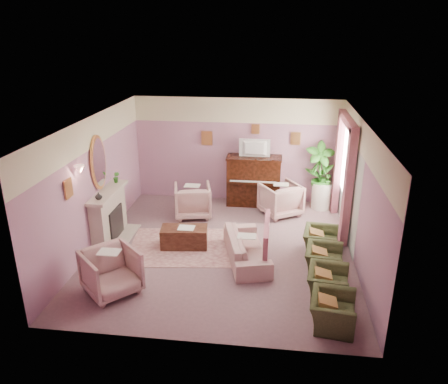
# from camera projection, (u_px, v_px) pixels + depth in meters

# --- Properties ---
(floor) EXTENTS (5.50, 6.00, 0.01)m
(floor) POSITION_uv_depth(u_px,v_px,m) (222.00, 249.00, 9.46)
(floor) COLOR #785960
(floor) RESTS_ON ground
(ceiling) EXTENTS (5.50, 6.00, 0.01)m
(ceiling) POSITION_uv_depth(u_px,v_px,m) (222.00, 121.00, 8.47)
(ceiling) COLOR white
(ceiling) RESTS_ON wall_back
(wall_back) EXTENTS (5.50, 0.02, 2.80)m
(wall_back) POSITION_uv_depth(u_px,v_px,m) (237.00, 150.00, 11.74)
(wall_back) COLOR gray
(wall_back) RESTS_ON floor
(wall_front) EXTENTS (5.50, 0.02, 2.80)m
(wall_front) POSITION_uv_depth(u_px,v_px,m) (195.00, 262.00, 6.18)
(wall_front) COLOR gray
(wall_front) RESTS_ON floor
(wall_left) EXTENTS (0.02, 6.00, 2.80)m
(wall_left) POSITION_uv_depth(u_px,v_px,m) (94.00, 183.00, 9.29)
(wall_left) COLOR gray
(wall_left) RESTS_ON floor
(wall_right) EXTENTS (0.02, 6.00, 2.80)m
(wall_right) POSITION_uv_depth(u_px,v_px,m) (360.00, 195.00, 8.64)
(wall_right) COLOR gray
(wall_right) RESTS_ON floor
(picture_rail_band) EXTENTS (5.50, 0.01, 0.65)m
(picture_rail_band) POSITION_uv_depth(u_px,v_px,m) (237.00, 110.00, 11.35)
(picture_rail_band) COLOR beige
(picture_rail_band) RESTS_ON wall_back
(stripe_panel) EXTENTS (0.01, 3.00, 2.15)m
(stripe_panel) POSITION_uv_depth(u_px,v_px,m) (348.00, 188.00, 9.96)
(stripe_panel) COLOR #B7BEB2
(stripe_panel) RESTS_ON wall_right
(fireplace_surround) EXTENTS (0.30, 1.40, 1.10)m
(fireplace_surround) POSITION_uv_depth(u_px,v_px,m) (109.00, 216.00, 9.75)
(fireplace_surround) COLOR #B3A795
(fireplace_surround) RESTS_ON floor
(fireplace_inset) EXTENTS (0.18, 0.72, 0.68)m
(fireplace_inset) POSITION_uv_depth(u_px,v_px,m) (114.00, 223.00, 9.80)
(fireplace_inset) COLOR black
(fireplace_inset) RESTS_ON floor
(fire_ember) EXTENTS (0.06, 0.54, 0.10)m
(fire_ember) POSITION_uv_depth(u_px,v_px,m) (116.00, 230.00, 9.86)
(fire_ember) COLOR orange
(fire_ember) RESTS_ON floor
(mantel_shelf) EXTENTS (0.40, 1.55, 0.07)m
(mantel_shelf) POSITION_uv_depth(u_px,v_px,m) (108.00, 192.00, 9.55)
(mantel_shelf) COLOR #B3A795
(mantel_shelf) RESTS_ON fireplace_surround
(hearth) EXTENTS (0.55, 1.50, 0.02)m
(hearth) POSITION_uv_depth(u_px,v_px,m) (119.00, 238.00, 9.92)
(hearth) COLOR #B3A795
(hearth) RESTS_ON floor
(mirror_frame) EXTENTS (0.04, 0.72, 1.20)m
(mirror_frame) POSITION_uv_depth(u_px,v_px,m) (98.00, 162.00, 9.32)
(mirror_frame) COLOR tan
(mirror_frame) RESTS_ON wall_left
(mirror_glass) EXTENTS (0.01, 0.60, 1.06)m
(mirror_glass) POSITION_uv_depth(u_px,v_px,m) (99.00, 163.00, 9.32)
(mirror_glass) COLOR white
(mirror_glass) RESTS_ON wall_left
(sconce_shade) EXTENTS (0.20, 0.20, 0.16)m
(sconce_shade) POSITION_uv_depth(u_px,v_px,m) (80.00, 170.00, 8.28)
(sconce_shade) COLOR #FFB09B
(sconce_shade) RESTS_ON wall_left
(piano) EXTENTS (1.40, 0.60, 1.30)m
(piano) POSITION_uv_depth(u_px,v_px,m) (254.00, 181.00, 11.66)
(piano) COLOR black
(piano) RESTS_ON floor
(piano_keyshelf) EXTENTS (1.30, 0.12, 0.06)m
(piano_keyshelf) POSITION_uv_depth(u_px,v_px,m) (253.00, 183.00, 11.31)
(piano_keyshelf) COLOR black
(piano_keyshelf) RESTS_ON piano
(piano_keys) EXTENTS (1.20, 0.08, 0.02)m
(piano_keys) POSITION_uv_depth(u_px,v_px,m) (253.00, 182.00, 11.29)
(piano_keys) COLOR silver
(piano_keys) RESTS_ON piano
(piano_top) EXTENTS (1.45, 0.65, 0.04)m
(piano_top) POSITION_uv_depth(u_px,v_px,m) (254.00, 157.00, 11.42)
(piano_top) COLOR black
(piano_top) RESTS_ON piano
(television) EXTENTS (0.80, 0.12, 0.48)m
(television) POSITION_uv_depth(u_px,v_px,m) (254.00, 147.00, 11.27)
(television) COLOR black
(television) RESTS_ON piano
(print_back_left) EXTENTS (0.30, 0.03, 0.38)m
(print_back_left) POSITION_uv_depth(u_px,v_px,m) (207.00, 138.00, 11.69)
(print_back_left) COLOR tan
(print_back_left) RESTS_ON wall_back
(print_back_right) EXTENTS (0.26, 0.03, 0.34)m
(print_back_right) POSITION_uv_depth(u_px,v_px,m) (296.00, 139.00, 11.39)
(print_back_right) COLOR tan
(print_back_right) RESTS_ON wall_back
(print_back_mid) EXTENTS (0.22, 0.03, 0.26)m
(print_back_mid) POSITION_uv_depth(u_px,v_px,m) (256.00, 129.00, 11.44)
(print_back_mid) COLOR tan
(print_back_mid) RESTS_ON wall_back
(print_left_wall) EXTENTS (0.03, 0.28, 0.36)m
(print_left_wall) POSITION_uv_depth(u_px,v_px,m) (68.00, 189.00, 8.05)
(print_left_wall) COLOR tan
(print_left_wall) RESTS_ON wall_left
(window_blind) EXTENTS (0.03, 1.40, 1.80)m
(window_blind) POSITION_uv_depth(u_px,v_px,m) (348.00, 158.00, 9.98)
(window_blind) COLOR beige
(window_blind) RESTS_ON wall_right
(curtain_left) EXTENTS (0.16, 0.34, 2.60)m
(curtain_left) POSITION_uv_depth(u_px,v_px,m) (348.00, 188.00, 9.28)
(curtain_left) COLOR #A05363
(curtain_left) RESTS_ON floor
(curtain_right) EXTENTS (0.16, 0.34, 2.60)m
(curtain_right) POSITION_uv_depth(u_px,v_px,m) (338.00, 163.00, 10.98)
(curtain_right) COLOR #A05363
(curtain_right) RESTS_ON floor
(pelmet) EXTENTS (0.16, 2.20, 0.16)m
(pelmet) POSITION_uv_depth(u_px,v_px,m) (348.00, 121.00, 9.68)
(pelmet) COLOR #A05363
(pelmet) RESTS_ON wall_right
(mantel_plant) EXTENTS (0.16, 0.16, 0.28)m
(mantel_plant) POSITION_uv_depth(u_px,v_px,m) (116.00, 177.00, 10.00)
(mantel_plant) COLOR #307E23
(mantel_plant) RESTS_ON mantel_shelf
(mantel_vase) EXTENTS (0.16, 0.16, 0.16)m
(mantel_vase) POSITION_uv_depth(u_px,v_px,m) (99.00, 196.00, 9.04)
(mantel_vase) COLOR beige
(mantel_vase) RESTS_ON mantel_shelf
(area_rug) EXTENTS (2.69, 2.07, 0.01)m
(area_rug) POSITION_uv_depth(u_px,v_px,m) (187.00, 246.00, 9.56)
(area_rug) COLOR #AE7B77
(area_rug) RESTS_ON floor
(coffee_table) EXTENTS (1.05, 0.61, 0.45)m
(coffee_table) POSITION_uv_depth(u_px,v_px,m) (184.00, 237.00, 9.50)
(coffee_table) COLOR #402215
(coffee_table) RESTS_ON floor
(table_paper) EXTENTS (0.35, 0.28, 0.01)m
(table_paper) POSITION_uv_depth(u_px,v_px,m) (186.00, 228.00, 9.41)
(table_paper) COLOR white
(table_paper) RESTS_ON coffee_table
(sofa) EXTENTS (0.62, 1.85, 0.75)m
(sofa) POSITION_uv_depth(u_px,v_px,m) (247.00, 243.00, 8.93)
(sofa) COLOR #C39993
(sofa) RESTS_ON floor
(sofa_throw) EXTENTS (0.09, 1.41, 0.52)m
(sofa_throw) POSITION_uv_depth(u_px,v_px,m) (267.00, 234.00, 8.80)
(sofa_throw) COLOR #A05363
(sofa_throw) RESTS_ON sofa
(floral_armchair_left) EXTENTS (0.88, 0.88, 0.92)m
(floral_armchair_left) POSITION_uv_depth(u_px,v_px,m) (193.00, 199.00, 10.98)
(floral_armchair_left) COLOR #C39993
(floral_armchair_left) RESTS_ON floor
(floral_armchair_right) EXTENTS (0.88, 0.88, 0.92)m
(floral_armchair_right) POSITION_uv_depth(u_px,v_px,m) (280.00, 198.00, 11.06)
(floral_armchair_right) COLOR #C39993
(floral_armchair_right) RESTS_ON floor
(floral_armchair_front) EXTENTS (0.88, 0.88, 0.92)m
(floral_armchair_front) POSITION_uv_depth(u_px,v_px,m) (111.00, 270.00, 7.78)
(floral_armchair_front) COLOR #C39993
(floral_armchair_front) RESTS_ON floor
(olive_chair_a) EXTENTS (0.56, 0.80, 0.70)m
(olive_chair_a) POSITION_uv_depth(u_px,v_px,m) (333.00, 307.00, 6.94)
(olive_chair_a) COLOR #414C28
(olive_chair_a) RESTS_ON floor
(olive_chair_b) EXTENTS (0.56, 0.80, 0.70)m
(olive_chair_b) POSITION_uv_depth(u_px,v_px,m) (328.00, 279.00, 7.70)
(olive_chair_b) COLOR #414C28
(olive_chair_b) RESTS_ON floor
(olive_chair_c) EXTENTS (0.56, 0.80, 0.70)m
(olive_chair_c) POSITION_uv_depth(u_px,v_px,m) (324.00, 256.00, 8.46)
(olive_chair_c) COLOR #414C28
(olive_chair_c) RESTS_ON floor
(olive_chair_d) EXTENTS (0.56, 0.80, 0.70)m
(olive_chair_d) POSITION_uv_depth(u_px,v_px,m) (321.00, 237.00, 9.22)
(olive_chair_d) COLOR #414C28
(olive_chair_d) RESTS_ON floor
(side_table) EXTENTS (0.52, 0.52, 0.70)m
(side_table) POSITION_uv_depth(u_px,v_px,m) (321.00, 195.00, 11.50)
(side_table) COLOR white
(side_table) RESTS_ON floor
(side_plant_big) EXTENTS (0.30, 0.30, 0.34)m
(side_plant_big) POSITION_uv_depth(u_px,v_px,m) (323.00, 177.00, 11.31)
(side_plant_big) COLOR #307E23
(side_plant_big) RESTS_ON side_table
(side_plant_small) EXTENTS (0.16, 0.16, 0.28)m
(side_plant_small) POSITION_uv_depth(u_px,v_px,m) (328.00, 179.00, 11.22)
(side_plant_small) COLOR #307E23
(side_plant_small) RESTS_ON side_table
(palm_pot) EXTENTS (0.34, 0.34, 0.34)m
(palm_pot) POSITION_uv_depth(u_px,v_px,m) (317.00, 201.00, 11.60)
(palm_pot) COLOR brown
(palm_pot) RESTS_ON floor
(palm_plant) EXTENTS (0.76, 0.76, 1.44)m
(palm_plant) POSITION_uv_depth(u_px,v_px,m) (320.00, 169.00, 11.29)
(palm_plant) COLOR #307E23
(palm_plant) RESTS_ON palm_pot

